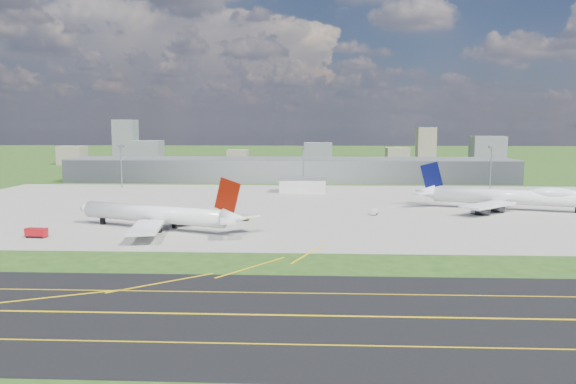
{
  "coord_description": "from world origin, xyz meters",
  "views": [
    {
      "loc": [
        16.36,
        -218.11,
        37.67
      ],
      "look_at": [
        5.14,
        23.93,
        9.0
      ],
      "focal_mm": 35.0,
      "sensor_mm": 36.0,
      "label": 1
    }
  ],
  "objects_px": {
    "fire_truck": "(36,233)",
    "tug_yellow": "(245,219)",
    "airliner_blue_quad": "(511,197)",
    "van_white_far": "(477,211)",
    "van_white_near": "(374,212)",
    "airliner_red_twin": "(159,215)"
  },
  "relations": [
    {
      "from": "van_white_far",
      "to": "van_white_near",
      "type": "bearing_deg",
      "value": 156.07
    },
    {
      "from": "fire_truck",
      "to": "van_white_far",
      "type": "xyz_separation_m",
      "value": [
        163.55,
        59.42,
        -0.34
      ]
    },
    {
      "from": "van_white_near",
      "to": "van_white_far",
      "type": "bearing_deg",
      "value": -64.29
    },
    {
      "from": "tug_yellow",
      "to": "fire_truck",
      "type": "bearing_deg",
      "value": -174.01
    },
    {
      "from": "tug_yellow",
      "to": "airliner_red_twin",
      "type": "bearing_deg",
      "value": -167.86
    },
    {
      "from": "airliner_red_twin",
      "to": "tug_yellow",
      "type": "relative_size",
      "value": 19.63
    },
    {
      "from": "airliner_red_twin",
      "to": "airliner_blue_quad",
      "type": "height_order",
      "value": "airliner_blue_quad"
    },
    {
      "from": "van_white_far",
      "to": "tug_yellow",
      "type": "bearing_deg",
      "value": 162.54
    },
    {
      "from": "van_white_near",
      "to": "airliner_red_twin",
      "type": "bearing_deg",
      "value": 133.9
    },
    {
      "from": "airliner_blue_quad",
      "to": "van_white_far",
      "type": "relative_size",
      "value": 14.8
    },
    {
      "from": "fire_truck",
      "to": "airliner_red_twin",
      "type": "bearing_deg",
      "value": 29.92
    },
    {
      "from": "tug_yellow",
      "to": "van_white_far",
      "type": "bearing_deg",
      "value": -10.01
    },
    {
      "from": "airliner_blue_quad",
      "to": "tug_yellow",
      "type": "bearing_deg",
      "value": -146.38
    },
    {
      "from": "airliner_red_twin",
      "to": "tug_yellow",
      "type": "height_order",
      "value": "airliner_red_twin"
    },
    {
      "from": "van_white_far",
      "to": "airliner_blue_quad",
      "type": "bearing_deg",
      "value": 2.52
    },
    {
      "from": "van_white_far",
      "to": "fire_truck",
      "type": "bearing_deg",
      "value": 169.45
    },
    {
      "from": "airliner_blue_quad",
      "to": "van_white_far",
      "type": "height_order",
      "value": "airliner_blue_quad"
    },
    {
      "from": "airliner_red_twin",
      "to": "van_white_near",
      "type": "relative_size",
      "value": 13.79
    },
    {
      "from": "airliner_blue_quad",
      "to": "tug_yellow",
      "type": "height_order",
      "value": "airliner_blue_quad"
    },
    {
      "from": "airliner_blue_quad",
      "to": "van_white_near",
      "type": "xyz_separation_m",
      "value": [
        -62.64,
        -17.11,
        -4.65
      ]
    },
    {
      "from": "fire_truck",
      "to": "van_white_far",
      "type": "height_order",
      "value": "fire_truck"
    },
    {
      "from": "fire_truck",
      "to": "tug_yellow",
      "type": "height_order",
      "value": "fire_truck"
    }
  ]
}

